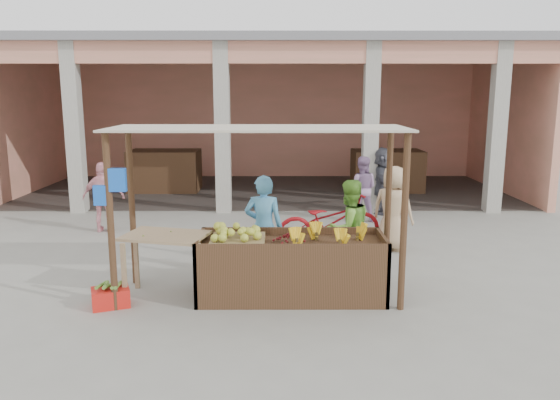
{
  "coord_description": "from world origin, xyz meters",
  "views": [
    {
      "loc": [
        0.32,
        -7.31,
        2.84
      ],
      "look_at": [
        0.35,
        1.2,
        1.16
      ],
      "focal_mm": 35.0,
      "sensor_mm": 36.0,
      "label": 1
    }
  ],
  "objects_px": {
    "side_table": "(166,244)",
    "vendor_green": "(349,226)",
    "motorcycle": "(329,221)",
    "fruit_stall": "(291,270)",
    "red_crate": "(111,297)",
    "vendor_blue": "(264,224)"
  },
  "relations": [
    {
      "from": "side_table",
      "to": "vendor_green",
      "type": "xyz_separation_m",
      "value": [
        2.66,
        0.81,
        0.05
      ]
    },
    {
      "from": "red_crate",
      "to": "vendor_green",
      "type": "bearing_deg",
      "value": -0.91
    },
    {
      "from": "fruit_stall",
      "to": "vendor_green",
      "type": "bearing_deg",
      "value": 43.56
    },
    {
      "from": "side_table",
      "to": "vendor_blue",
      "type": "height_order",
      "value": "vendor_blue"
    },
    {
      "from": "side_table",
      "to": "motorcycle",
      "type": "xyz_separation_m",
      "value": [
        2.5,
        2.28,
        -0.21
      ]
    },
    {
      "from": "side_table",
      "to": "vendor_green",
      "type": "distance_m",
      "value": 2.79
    },
    {
      "from": "fruit_stall",
      "to": "vendor_green",
      "type": "height_order",
      "value": "vendor_green"
    },
    {
      "from": "side_table",
      "to": "motorcycle",
      "type": "bearing_deg",
      "value": 55.8
    },
    {
      "from": "side_table",
      "to": "vendor_green",
      "type": "height_order",
      "value": "vendor_green"
    },
    {
      "from": "vendor_blue",
      "to": "vendor_green",
      "type": "xyz_separation_m",
      "value": [
        1.31,
        0.08,
        -0.06
      ]
    },
    {
      "from": "side_table",
      "to": "vendor_blue",
      "type": "bearing_deg",
      "value": 42.08
    },
    {
      "from": "red_crate",
      "to": "motorcycle",
      "type": "height_order",
      "value": "motorcycle"
    },
    {
      "from": "red_crate",
      "to": "motorcycle",
      "type": "distance_m",
      "value": 4.17
    },
    {
      "from": "fruit_stall",
      "to": "red_crate",
      "type": "height_order",
      "value": "fruit_stall"
    },
    {
      "from": "red_crate",
      "to": "vendor_green",
      "type": "distance_m",
      "value": 3.63
    },
    {
      "from": "vendor_green",
      "to": "motorcycle",
      "type": "relative_size",
      "value": 0.77
    },
    {
      "from": "vendor_blue",
      "to": "vendor_green",
      "type": "bearing_deg",
      "value": -169.69
    },
    {
      "from": "side_table",
      "to": "red_crate",
      "type": "distance_m",
      "value": 1.01
    },
    {
      "from": "vendor_green",
      "to": "motorcycle",
      "type": "height_order",
      "value": "vendor_green"
    },
    {
      "from": "fruit_stall",
      "to": "motorcycle",
      "type": "height_order",
      "value": "motorcycle"
    },
    {
      "from": "vendor_green",
      "to": "red_crate",
      "type": "bearing_deg",
      "value": -8.66
    },
    {
      "from": "fruit_stall",
      "to": "side_table",
      "type": "distance_m",
      "value": 1.79
    }
  ]
}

